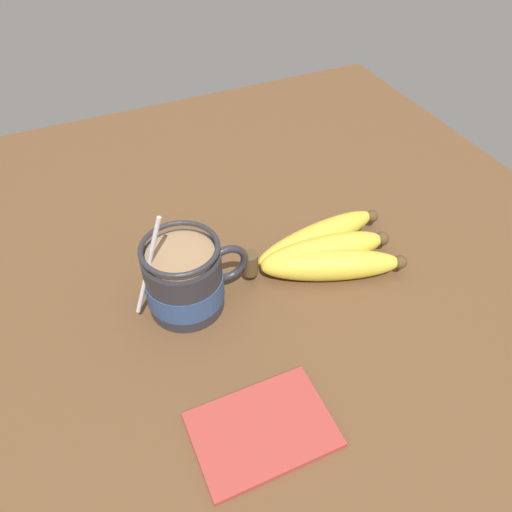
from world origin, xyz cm
name	(u,v)px	position (x,y,z in cm)	size (l,w,h in cm)	color
table	(245,279)	(0.00, 0.00, 1.44)	(96.54, 96.54, 2.88)	brown
coffee_mug	(185,280)	(-8.39, -2.15, 7.09)	(14.14, 9.16, 14.25)	#28282D
banana_bunch	(324,252)	(9.93, -2.84, 4.90)	(21.13, 12.86, 4.49)	#4C381E
napkin	(262,430)	(-7.07, -20.64, 3.18)	(13.54, 9.53, 0.60)	#A33833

